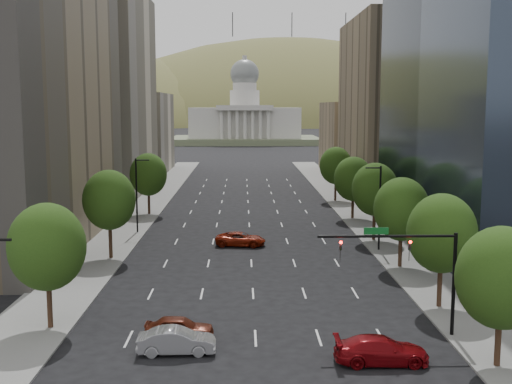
{
  "coord_description": "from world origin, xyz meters",
  "views": [
    {
      "loc": [
        -0.79,
        -9.87,
        15.15
      ],
      "look_at": [
        0.3,
        42.58,
        8.0
      ],
      "focal_mm": 44.35,
      "sensor_mm": 36.0,
      "label": 1
    }
  ],
  "objects": [
    {
      "name": "filler_right",
      "position": [
        25.0,
        133.0,
        8.0
      ],
      "size": [
        14.0,
        26.0,
        16.0
      ],
      "primitive_type": "cube",
      "color": "#8C7759",
      "rests_on": "ground"
    },
    {
      "name": "tree_left_2",
      "position": [
        -14.0,
        78.0,
        5.68
      ],
      "size": [
        5.2,
        5.2,
        8.68
      ],
      "color": "#382316",
      "rests_on": "ground"
    },
    {
      "name": "traffic_signal",
      "position": [
        10.53,
        30.0,
        5.17
      ],
      "size": [
        9.12,
        0.4,
        7.38
      ],
      "color": "black",
      "rests_on": "ground"
    },
    {
      "name": "tree_right_2",
      "position": [
        14.0,
        48.0,
        5.6
      ],
      "size": [
        5.2,
        5.2,
        8.61
      ],
      "color": "#382316",
      "rests_on": "ground"
    },
    {
      "name": "tree_right_0",
      "position": [
        14.0,
        25.0,
        5.39
      ],
      "size": [
        5.2,
        5.2,
        8.39
      ],
      "color": "#382316",
      "rests_on": "ground"
    },
    {
      "name": "foothills",
      "position": [
        34.67,
        599.39,
        -37.78
      ],
      "size": [
        720.0,
        413.0,
        263.0
      ],
      "color": "olive",
      "rests_on": "ground"
    },
    {
      "name": "midrise_cream_left",
      "position": [
        -25.0,
        103.0,
        17.5
      ],
      "size": [
        14.0,
        30.0,
        35.0
      ],
      "primitive_type": "cube",
      "color": "beige",
      "rests_on": "ground"
    },
    {
      "name": "sidewalk_left",
      "position": [
        -15.5,
        60.0,
        0.07
      ],
      "size": [
        6.0,
        200.0,
        0.15
      ],
      "primitive_type": "cube",
      "color": "slate",
      "rests_on": "ground"
    },
    {
      "name": "tree_left_0",
      "position": [
        -14.0,
        32.0,
        5.75
      ],
      "size": [
        5.2,
        5.2,
        8.75
      ],
      "color": "#382316",
      "rests_on": "ground"
    },
    {
      "name": "tree_right_1",
      "position": [
        14.0,
        36.0,
        5.75
      ],
      "size": [
        5.2,
        5.2,
        8.75
      ],
      "color": "#382316",
      "rests_on": "ground"
    },
    {
      "name": "tree_right_5",
      "position": [
        14.0,
        90.0,
        5.75
      ],
      "size": [
        5.2,
        5.2,
        8.75
      ],
      "color": "#382316",
      "rests_on": "ground"
    },
    {
      "name": "parking_tan_right",
      "position": [
        25.0,
        100.0,
        15.0
      ],
      "size": [
        14.0,
        30.0,
        30.0
      ],
      "primitive_type": "cube",
      "color": "#8C7759",
      "rests_on": "ground"
    },
    {
      "name": "car_red_near",
      "position": [
        7.38,
        25.78,
        0.81
      ],
      "size": [
        5.61,
        2.32,
        1.62
      ],
      "primitive_type": "imported",
      "rotation": [
        0.0,
        0.0,
        1.56
      ],
      "color": "maroon",
      "rests_on": "ground"
    },
    {
      "name": "car_silver",
      "position": [
        -4.92,
        27.54,
        0.79
      ],
      "size": [
        4.87,
        1.83,
        1.59
      ],
      "primitive_type": "imported",
      "rotation": [
        0.0,
        0.0,
        1.6
      ],
      "color": "#9C9CA1",
      "rests_on": "ground"
    },
    {
      "name": "streetlight_rn",
      "position": [
        13.44,
        55.0,
        4.84
      ],
      "size": [
        1.7,
        0.2,
        9.0
      ],
      "color": "black",
      "rests_on": "ground"
    },
    {
      "name": "capitol",
      "position": [
        0.0,
        249.71,
        8.58
      ],
      "size": [
        60.0,
        40.0,
        35.2
      ],
      "color": "#596647",
      "rests_on": "ground"
    },
    {
      "name": "tree_left_1",
      "position": [
        -14.0,
        52.0,
        5.96
      ],
      "size": [
        5.2,
        5.2,
        8.97
      ],
      "color": "#382316",
      "rests_on": "ground"
    },
    {
      "name": "streetlight_ln",
      "position": [
        -13.44,
        65.0,
        4.84
      ],
      "size": [
        1.7,
        0.2,
        9.0
      ],
      "color": "black",
      "rests_on": "ground"
    },
    {
      "name": "sidewalk_right",
      "position": [
        15.5,
        60.0,
        0.07
      ],
      "size": [
        6.0,
        200.0,
        0.15
      ],
      "primitive_type": "cube",
      "color": "slate",
      "rests_on": "ground"
    },
    {
      "name": "filler_left",
      "position": [
        -25.0,
        136.0,
        9.0
      ],
      "size": [
        14.0,
        26.0,
        18.0
      ],
      "primitive_type": "cube",
      "color": "beige",
      "rests_on": "ground"
    },
    {
      "name": "car_maroon",
      "position": [
        -5.0,
        29.94,
        0.77
      ],
      "size": [
        4.53,
        1.87,
        1.54
      ],
      "primitive_type": "imported",
      "rotation": [
        0.0,
        0.0,
        1.56
      ],
      "color": "#521B0D",
      "rests_on": "ground"
    },
    {
      "name": "tree_right_4",
      "position": [
        14.0,
        74.0,
        5.46
      ],
      "size": [
        5.2,
        5.2,
        8.46
      ],
      "color": "#382316",
      "rests_on": "ground"
    },
    {
      "name": "tree_right_3",
      "position": [
        14.0,
        60.0,
        5.89
      ],
      "size": [
        5.2,
        5.2,
        8.89
      ],
      "color": "#382316",
      "rests_on": "ground"
    },
    {
      "name": "car_red_far",
      "position": [
        -1.07,
        57.75,
        0.76
      ],
      "size": [
        5.7,
        3.14,
        1.51
      ],
      "primitive_type": "imported",
      "rotation": [
        0.0,
        0.0,
        1.45
      ],
      "color": "maroon",
      "rests_on": "ground"
    }
  ]
}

